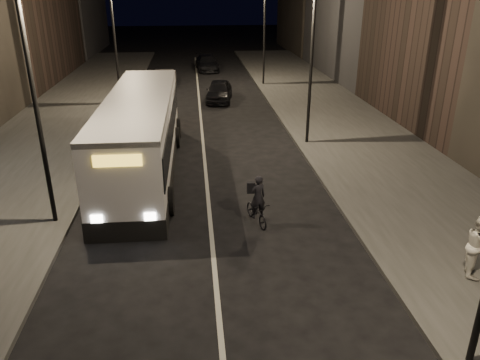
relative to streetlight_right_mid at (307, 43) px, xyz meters
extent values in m
plane|color=black|center=(-5.33, -12.00, -5.36)|extent=(180.00, 180.00, 0.00)
cube|color=#323230|center=(3.17, 2.00, -5.28)|extent=(7.00, 70.00, 0.16)
cube|color=#323230|center=(-13.83, 2.00, -5.28)|extent=(7.00, 70.00, 0.16)
cylinder|color=black|center=(0.27, 0.00, -1.20)|extent=(0.16, 0.16, 8.00)
cylinder|color=black|center=(0.27, 16.00, -1.20)|extent=(0.16, 0.16, 8.00)
cylinder|color=black|center=(-10.93, -8.00, -1.20)|extent=(0.16, 0.16, 8.00)
cylinder|color=black|center=(-10.93, 10.00, -1.20)|extent=(0.16, 0.16, 8.00)
cube|color=silver|center=(-8.17, -3.00, -3.62)|extent=(2.86, 13.12, 3.49)
cube|color=black|center=(-8.17, -3.00, -3.12)|extent=(2.94, 12.68, 1.25)
cube|color=silver|center=(-8.17, -3.00, -1.92)|extent=(2.88, 13.12, 0.20)
cube|color=gold|center=(-8.24, -9.54, -2.42)|extent=(1.53, 0.15, 0.38)
cylinder|color=black|center=(-9.58, -7.57, -4.82)|extent=(0.39, 1.09, 1.09)
cylinder|color=black|center=(-6.85, -7.59, -4.82)|extent=(0.39, 1.09, 1.09)
cylinder|color=black|center=(-9.49, 1.16, -4.82)|extent=(0.39, 1.09, 1.09)
cylinder|color=black|center=(-6.76, 1.13, -4.82)|extent=(0.39, 1.09, 1.09)
imported|color=black|center=(-3.64, -8.63, -4.92)|extent=(1.04, 1.78, 0.88)
imported|color=black|center=(-3.64, -8.83, -4.23)|extent=(0.67, 0.54, 1.61)
imported|color=beige|center=(2.27, -12.74, -4.26)|extent=(1.01, 1.12, 1.88)
imported|color=black|center=(-3.84, 10.65, -4.61)|extent=(2.36, 4.63, 1.51)
imported|color=#313133|center=(-8.08, 16.73, -4.65)|extent=(1.86, 4.44, 1.43)
imported|color=black|center=(-4.26, 23.97, -4.64)|extent=(2.45, 5.14, 1.45)
camera|label=1|loc=(-5.79, -23.67, 2.75)|focal=35.00mm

